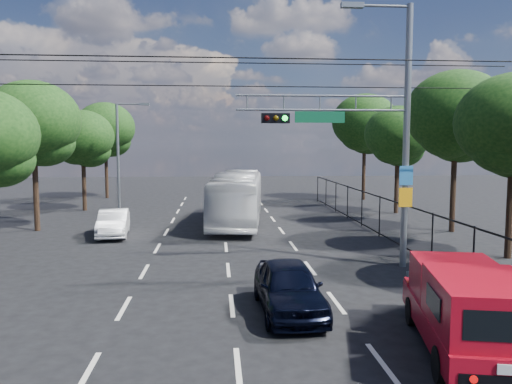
{
  "coord_description": "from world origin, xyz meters",
  "views": [
    {
      "loc": [
        -0.42,
        -9.73,
        4.55
      ],
      "look_at": [
        1.03,
        8.28,
        2.8
      ],
      "focal_mm": 35.0,
      "sensor_mm": 36.0,
      "label": 1
    }
  ],
  "objects": [
    {
      "name": "tree_right_d",
      "position": [
        11.42,
        22.02,
        4.85
      ],
      "size": [
        4.32,
        4.32,
        7.02
      ],
      "color": "black",
      "rests_on": "ground"
    },
    {
      "name": "tree_left_c",
      "position": [
        -9.78,
        17.02,
        5.4
      ],
      "size": [
        4.8,
        4.8,
        7.8
      ],
      "color": "black",
      "rests_on": "ground"
    },
    {
      "name": "white_bus",
      "position": [
        0.8,
        18.58,
        1.48
      ],
      "size": [
        3.62,
        10.84,
        2.96
      ],
      "primitive_type": "imported",
      "rotation": [
        0.0,
        0.0,
        -0.11
      ],
      "color": "silver",
      "rests_on": "ground"
    },
    {
      "name": "fence_right",
      "position": [
        7.6,
        12.17,
        1.03
      ],
      "size": [
        0.06,
        34.03,
        2.0
      ],
      "color": "black",
      "rests_on": "ground"
    },
    {
      "name": "tree_right_e",
      "position": [
        11.62,
        30.02,
        5.94
      ],
      "size": [
        5.28,
        5.28,
        8.58
      ],
      "color": "black",
      "rests_on": "ground"
    },
    {
      "name": "tree_left_e",
      "position": [
        -9.58,
        33.02,
        5.53
      ],
      "size": [
        4.92,
        4.92,
        7.99
      ],
      "color": "black",
      "rests_on": "ground"
    },
    {
      "name": "tree_left_d",
      "position": [
        -9.38,
        25.02,
        4.72
      ],
      "size": [
        4.2,
        4.2,
        6.83
      ],
      "color": "black",
      "rests_on": "ground"
    },
    {
      "name": "streetlight_left",
      "position": [
        -6.33,
        22.0,
        3.94
      ],
      "size": [
        2.09,
        0.22,
        7.08
      ],
      "color": "slate",
      "rests_on": "ground"
    },
    {
      "name": "red_pickup",
      "position": [
        4.98,
        0.35,
        1.03
      ],
      "size": [
        2.88,
        5.45,
        1.93
      ],
      "color": "black",
      "rests_on": "ground"
    },
    {
      "name": "white_van",
      "position": [
        -5.5,
        15.17,
        0.65
      ],
      "size": [
        1.81,
        4.06,
        1.3
      ],
      "primitive_type": "imported",
      "rotation": [
        0.0,
        0.0,
        0.11
      ],
      "color": "silver",
      "rests_on": "ground"
    },
    {
      "name": "ground",
      "position": [
        0.0,
        0.0,
        0.0
      ],
      "size": [
        120.0,
        120.0,
        0.0
      ],
      "primitive_type": "plane",
      "color": "black",
      "rests_on": "ground"
    },
    {
      "name": "lane_markings",
      "position": [
        -0.0,
        14.0,
        0.01
      ],
      "size": [
        6.12,
        38.0,
        0.01
      ],
      "color": "beige",
      "rests_on": "ground"
    },
    {
      "name": "navy_hatchback",
      "position": [
        1.52,
        3.31,
        0.69
      ],
      "size": [
        1.77,
        4.12,
        1.39
      ],
      "primitive_type": "imported",
      "rotation": [
        0.0,
        0.0,
        0.03
      ],
      "color": "black",
      "rests_on": "ground"
    },
    {
      "name": "signal_mast",
      "position": [
        5.28,
        7.99,
        5.24
      ],
      "size": [
        6.43,
        0.39,
        9.5
      ],
      "color": "slate",
      "rests_on": "ground"
    },
    {
      "name": "tree_right_c",
      "position": [
        11.82,
        15.02,
        5.73
      ],
      "size": [
        5.1,
        5.1,
        8.29
      ],
      "color": "black",
      "rests_on": "ground"
    },
    {
      "name": "utility_wires",
      "position": [
        0.0,
        8.83,
        7.23
      ],
      "size": [
        22.0,
        5.04,
        0.74
      ],
      "color": "black",
      "rests_on": "ground"
    }
  ]
}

